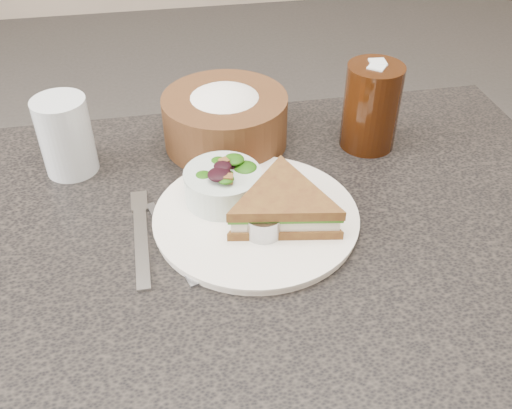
{
  "coord_description": "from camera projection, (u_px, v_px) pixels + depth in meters",
  "views": [
    {
      "loc": [
        -0.12,
        -0.59,
        1.28
      ],
      "look_at": [
        -0.01,
        0.02,
        0.78
      ],
      "focal_mm": 40.0,
      "sensor_mm": 36.0,
      "label": 1
    }
  ],
  "objects": [
    {
      "name": "sandwich",
      "position": [
        284.0,
        206.0,
        0.78
      ],
      "size": [
        0.21,
        0.21,
        0.05
      ],
      "primitive_type": null,
      "rotation": [
        0.0,
        0.0,
        -0.16
      ],
      "color": "brown",
      "rests_on": "dinner_plate"
    },
    {
      "name": "water_glass",
      "position": [
        66.0,
        136.0,
        0.88
      ],
      "size": [
        0.1,
        0.1,
        0.12
      ],
      "primitive_type": "cylinder",
      "rotation": [
        0.0,
        0.0,
        -0.27
      ],
      "color": "silver",
      "rests_on": "dining_table"
    },
    {
      "name": "salad_bowl",
      "position": [
        223.0,
        181.0,
        0.81
      ],
      "size": [
        0.14,
        0.14,
        0.06
      ],
      "primitive_type": null,
      "rotation": [
        0.0,
        0.0,
        -0.34
      ],
      "color": "silver",
      "rests_on": "dinner_plate"
    },
    {
      "name": "cola_glass",
      "position": [
        372.0,
        104.0,
        0.92
      ],
      "size": [
        0.11,
        0.11,
        0.15
      ],
      "primitive_type": null,
      "rotation": [
        0.0,
        0.0,
        -0.27
      ],
      "color": "black",
      "rests_on": "dining_table"
    },
    {
      "name": "fork",
      "position": [
        141.0,
        242.0,
        0.78
      ],
      "size": [
        0.02,
        0.18,
        0.0
      ],
      "primitive_type": "cube",
      "rotation": [
        0.0,
        0.0,
        0.01
      ],
      "color": "#B2B2B2",
      "rests_on": "dining_table"
    },
    {
      "name": "bread_basket",
      "position": [
        225.0,
        112.0,
        0.94
      ],
      "size": [
        0.27,
        0.27,
        0.12
      ],
      "primitive_type": null,
      "rotation": [
        0.0,
        0.0,
        -0.35
      ],
      "color": "brown",
      "rests_on": "dining_table"
    },
    {
      "name": "dressing_ramekin",
      "position": [
        263.0,
        223.0,
        0.77
      ],
      "size": [
        0.06,
        0.06,
        0.03
      ],
      "primitive_type": "cylinder",
      "rotation": [
        0.0,
        0.0,
        0.21
      ],
      "color": "#A1A3A6",
      "rests_on": "dinner_plate"
    },
    {
      "name": "dinner_plate",
      "position": [
        256.0,
        218.0,
        0.81
      ],
      "size": [
        0.29,
        0.29,
        0.01
      ],
      "primitive_type": "cylinder",
      "color": "white",
      "rests_on": "dining_table"
    },
    {
      "name": "knife",
      "position": [
        171.0,
        242.0,
        0.78
      ],
      "size": [
        0.06,
        0.18,
        0.0
      ],
      "primitive_type": "cube",
      "rotation": [
        0.0,
        0.0,
        0.27
      ],
      "color": "#A6AAB7",
      "rests_on": "dining_table"
    },
    {
      "name": "orange_wedge",
      "position": [
        254.0,
        179.0,
        0.85
      ],
      "size": [
        0.09,
        0.09,
        0.03
      ],
      "primitive_type": "cone",
      "rotation": [
        0.0,
        0.0,
        0.57
      ],
      "color": "#F1520E",
      "rests_on": "dinner_plate"
    },
    {
      "name": "dining_table",
      "position": [
        263.0,
        383.0,
        1.04
      ],
      "size": [
        1.0,
        0.7,
        0.75
      ],
      "primitive_type": "cube",
      "color": "black",
      "rests_on": "floor"
    }
  ]
}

